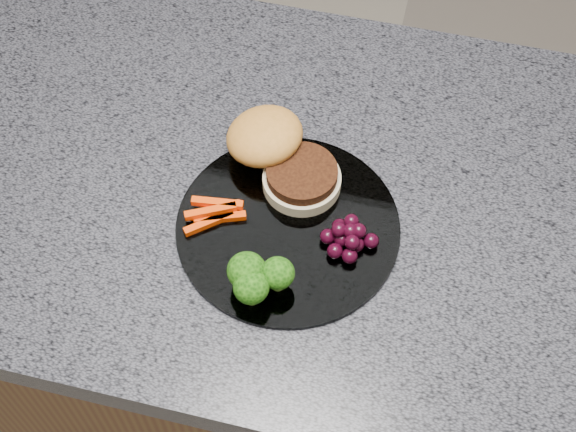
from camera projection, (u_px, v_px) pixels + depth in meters
The scene contains 7 objects.
island_cabinet at pixel (314, 350), 1.35m from camera, with size 1.20×0.60×0.86m, color #543A1C.
countertop at pixel (323, 201), 0.98m from camera, with size 1.20×0.60×0.04m, color #4C4D57.
plate at pixel (288, 227), 0.93m from camera, with size 0.26×0.26×0.01m, color white.
burger at pixel (278, 153), 0.96m from camera, with size 0.17×0.16×0.05m.
carrot_sticks at pixel (214, 213), 0.93m from camera, with size 0.07×0.06×0.02m.
broccoli at pixel (257, 277), 0.85m from camera, with size 0.07×0.06×0.05m.
grape_bunch at pixel (348, 237), 0.90m from camera, with size 0.07×0.05×0.03m.
Camera 1 is at (0.09, -0.54, 1.69)m, focal length 50.00 mm.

